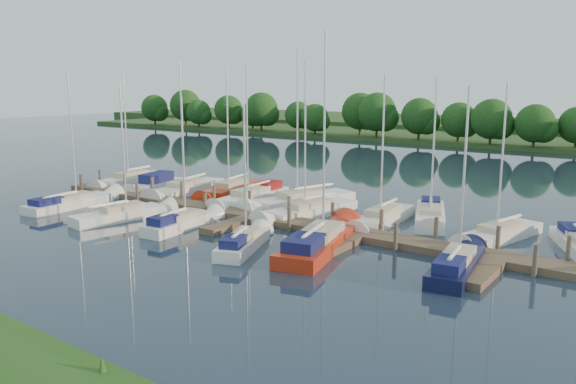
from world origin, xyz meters
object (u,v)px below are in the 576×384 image
Objects in this scene: sailboat_n_0 at (131,181)px; sailboat_n_5 at (300,203)px; dock at (251,219)px; sailboat_s_2 at (182,224)px; motorboat at (155,186)px.

sailboat_n_5 is (18.03, 1.27, -0.00)m from sailboat_n_0.
sailboat_n_5 reaches higher than sailboat_n_0.
sailboat_n_5 reaches higher than dock.
dock is 3.77× the size of sailboat_n_0.
sailboat_n_0 reaches higher than sailboat_s_2.
dock is at bearing 52.86° from sailboat_s_2.
sailboat_s_2 is at bearing 94.78° from sailboat_n_5.
motorboat is (-14.20, 4.12, 0.17)m from dock.
motorboat is at bearing 166.60° from sailboat_n_0.
sailboat_s_2 is (-2.38, -4.02, 0.13)m from dock.
sailboat_s_2 is (15.68, -8.61, 0.04)m from sailboat_n_0.
sailboat_n_5 is at bearing 177.62° from sailboat_n_0.
motorboat is 0.77× the size of sailboat_s_2.
sailboat_n_0 is 1.22× the size of sailboat_s_2.
dock is at bearing 108.46° from sailboat_n_5.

